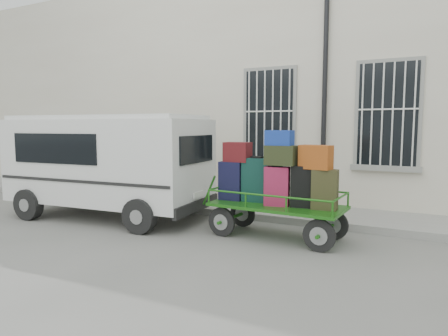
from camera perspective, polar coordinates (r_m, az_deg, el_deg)
name	(u,v)px	position (r m, az deg, el deg)	size (l,w,h in m)	color
ground	(231,237)	(7.30, 1.06, -9.89)	(80.00, 80.00, 0.00)	#61625D
building	(312,92)	(12.26, 12.46, 10.55)	(24.00, 5.15, 6.00)	beige
sidewalk	(273,210)	(9.26, 6.98, -6.04)	(24.00, 1.70, 0.15)	gray
luggage_cart	(277,185)	(7.14, 7.54, -2.46)	(2.79, 1.23, 1.93)	black
van	(108,159)	(9.07, -16.23, 1.18)	(4.53, 2.24, 2.23)	white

